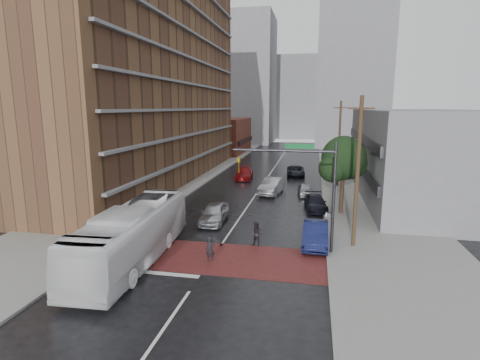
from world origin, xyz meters
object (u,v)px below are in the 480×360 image
Objects in this scene: car_travel_b at (272,186)px; car_parked_near at (315,234)px; pedestrian_b at (256,234)px; car_travel_c at (244,173)px; transit_bus at (133,235)px; car_parked_far at (305,190)px; car_parked_mid at (316,203)px; car_travel_a at (214,213)px; suv_travel at (296,171)px; pedestrian_a at (210,249)px.

car_travel_b reaches higher than car_parked_near.
pedestrian_b is 24.19m from car_travel_c.
transit_bus reaches higher than car_parked_far.
car_travel_a is at bearing -152.35° from car_parked_mid.
car_travel_a is 8.85m from car_parked_near.
pedestrian_b reaches higher than car_parked_mid.
car_travel_b reaches higher than suv_travel.
transit_bus is 4.74m from pedestrian_a.
car_parked_mid is (10.83, 14.15, -1.06)m from transit_bus.
car_parked_mid is at bearing 90.60° from car_parked_near.
car_parked_mid is at bearing -85.28° from suv_travel.
car_travel_a reaches higher than car_parked_mid.
car_travel_c is at bearing 130.17° from car_travel_b.
car_travel_b is 1.16× the size of car_parked_mid.
car_parked_near is (10.83, 5.00, -0.93)m from transit_bus.
car_travel_b is 9.02m from car_travel_c.
suv_travel is 16.96m from car_parked_mid.
pedestrian_b is 6.18m from car_travel_a.
car_travel_a is at bearing 155.36° from pedestrian_b.
pedestrian_a is 0.33× the size of car_travel_a.
suv_travel is (1.26, 26.91, -0.14)m from pedestrian_b.
transit_bus is 11.97m from car_parked_near.
car_travel_a is at bearing -97.15° from car_travel_b.
car_parked_far is at bearing 60.88° from transit_bus.
car_travel_a is 9.86m from car_parked_mid.
car_travel_a is (-4.19, 4.54, -0.04)m from pedestrian_b.
suv_travel is 11.25m from car_parked_far.
pedestrian_b is 0.37× the size of car_parked_mid.
car_travel_b reaches higher than car_travel_a.
car_parked_near is at bearing 36.99° from pedestrian_b.
pedestrian_a is 14.66m from car_parked_mid.
car_travel_a reaches higher than pedestrian_a.
transit_bus is 2.63× the size of car_travel_a.
car_travel_b is (6.18, 19.82, -0.86)m from transit_bus.
car_parked_far is (1.56, -11.15, -0.08)m from suv_travel.
pedestrian_a is at bearing 8.36° from transit_bus.
car_travel_c is at bearing 86.93° from pedestrian_a.
transit_bus is 8.04m from pedestrian_b.
pedestrian_b reaches higher than pedestrian_a.
pedestrian_b is at bearing 27.16° from transit_bus.
suv_travel is (3.63, 30.00, -0.06)m from pedestrian_a.
car_parked_near reaches higher than car_travel_c.
pedestrian_a is (4.55, 0.90, -0.95)m from transit_bus.
car_travel_c reaches higher than car_parked_far.
car_travel_b is at bearing -104.48° from suv_travel.
car_parked_near reaches higher than car_parked_mid.
pedestrian_a is at bearing -146.31° from car_parked_near.
car_travel_a is at bearing -127.98° from car_parked_far.
car_parked_far is (-1.10, 14.76, -0.17)m from car_parked_near.
transit_bus is 17.85m from car_parked_mid.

